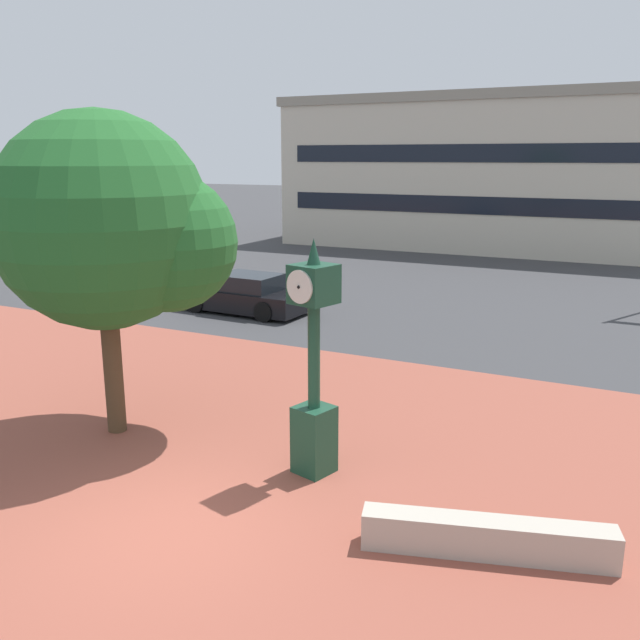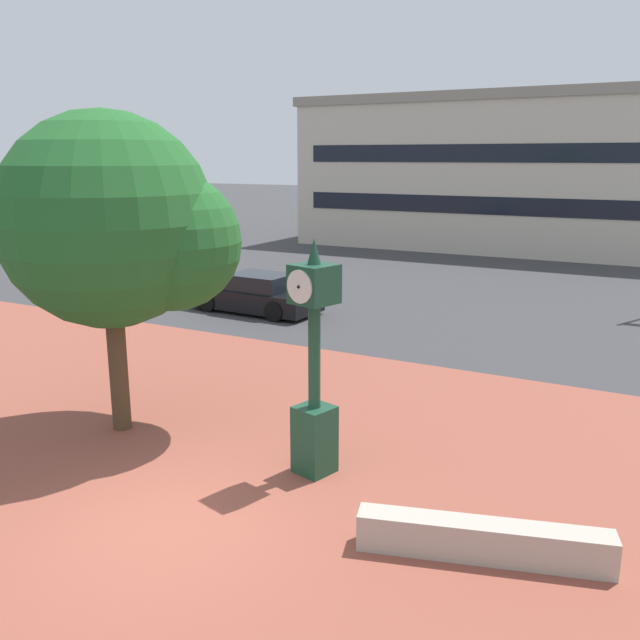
% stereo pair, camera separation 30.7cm
% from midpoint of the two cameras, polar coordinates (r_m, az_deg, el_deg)
% --- Properties ---
extents(ground_plane, '(200.00, 200.00, 0.00)m').
position_cam_midpoint_polar(ground_plane, '(10.05, -13.57, -16.57)').
color(ground_plane, '#38383A').
extents(plaza_brick_paving, '(44.00, 12.75, 0.01)m').
position_cam_midpoint_polar(plaza_brick_paving, '(11.73, -6.01, -11.60)').
color(plaza_brick_paving, brown).
rests_on(plaza_brick_paving, ground).
extents(planter_wall, '(3.19, 1.27, 0.50)m').
position_cam_midpoint_polar(planter_wall, '(9.27, 13.00, -17.54)').
color(planter_wall, '#ADA393').
rests_on(planter_wall, ground).
extents(street_clock, '(0.74, 0.77, 3.81)m').
position_cam_midpoint_polar(street_clock, '(10.61, -1.34, -4.53)').
color(street_clock, '#19422D').
rests_on(street_clock, ground).
extents(plaza_tree, '(4.10, 3.81, 5.81)m').
position_cam_midpoint_polar(plaza_tree, '(12.43, -17.57, 7.58)').
color(plaza_tree, '#4C3823').
rests_on(plaza_tree, ground).
extents(car_street_near, '(4.38, 2.00, 1.28)m').
position_cam_midpoint_polar(car_street_near, '(22.25, -6.76, 2.10)').
color(car_street_near, black).
rests_on(car_street_near, ground).
extents(civic_building, '(21.58, 10.88, 8.25)m').
position_cam_midpoint_polar(civic_building, '(40.82, 13.73, 12.08)').
color(civic_building, beige).
rests_on(civic_building, ground).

